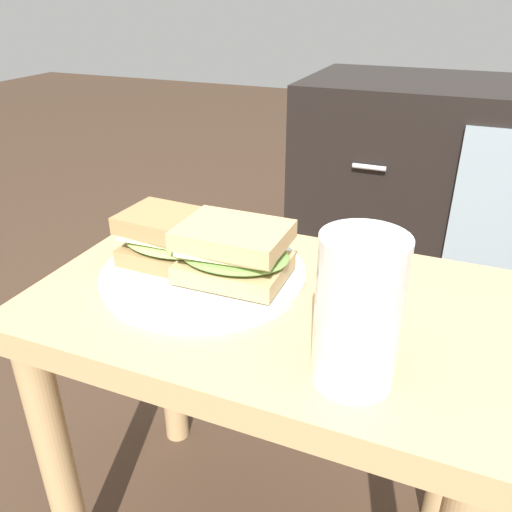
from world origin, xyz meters
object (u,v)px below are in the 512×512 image
object	(u,v)px
plate	(204,273)
sandwich_front	(173,239)
sandwich_back	(234,252)
coaster	(354,305)
tv_cabinet	(481,197)
beer_glass	(358,314)

from	to	relation	value
plate	sandwich_front	bearing A→B (deg)	174.89
sandwich_back	coaster	size ratio (longest dim) A/B	1.72
sandwich_back	tv_cabinet	bearing A→B (deg)	72.70
tv_cabinet	coaster	xyz separation A→B (m)	(-0.14, -0.93, 0.17)
sandwich_front	plate	bearing A→B (deg)	-5.11
sandwich_front	tv_cabinet	bearing A→B (deg)	67.70
tv_cabinet	sandwich_back	world-z (taller)	tv_cabinet
sandwich_front	sandwich_back	bearing A→B (deg)	-5.11
sandwich_front	coaster	bearing A→B (deg)	-0.44
tv_cabinet	coaster	size ratio (longest dim) A/B	11.88
sandwich_front	beer_glass	size ratio (longest dim) A/B	0.95
sandwich_back	beer_glass	xyz separation A→B (m)	(0.17, -0.12, 0.03)
tv_cabinet	sandwich_front	distance (m)	1.03
tv_cabinet	plate	xyz separation A→B (m)	(-0.34, -0.94, 0.17)
plate	coaster	size ratio (longest dim) A/B	3.22
sandwich_back	sandwich_front	bearing A→B (deg)	174.89
tv_cabinet	sandwich_back	bearing A→B (deg)	-107.30
tv_cabinet	sandwich_back	size ratio (longest dim) A/B	6.91
plate	beer_glass	xyz separation A→B (m)	(0.22, -0.12, 0.07)
plate	sandwich_front	distance (m)	0.06
tv_cabinet	beer_glass	world-z (taller)	beer_glass
plate	coaster	bearing A→B (deg)	0.65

